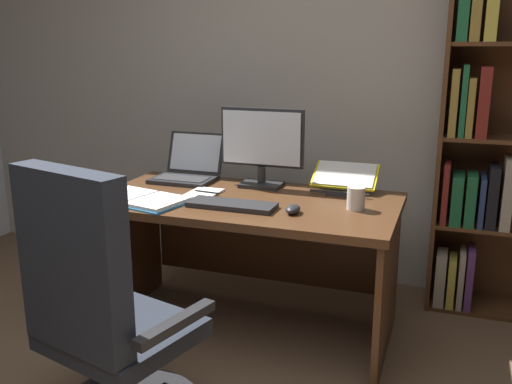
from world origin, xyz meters
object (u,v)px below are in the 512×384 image
Objects in this scene: monitor at (262,148)px; laptop at (188,170)px; bookshelf at (507,145)px; open_binder at (141,199)px; desk at (251,231)px; notepad at (203,193)px; keyboard at (232,205)px; computer_mouse at (293,209)px; pen at (207,192)px; coffee_mug at (356,198)px; reading_stand_with_book at (344,178)px; office_chair at (103,327)px.

laptop is (-0.45, 0.01, -0.16)m from monitor.
bookshelf reaches higher than open_binder.
laptop reaches higher than desk.
notepad is at bearing -154.88° from bookshelf.
desk is 0.56m from laptop.
bookshelf is at bearing 34.96° from keyboard.
monitor is at bearing 92.26° from desk.
keyboard reaches higher than notepad.
bookshelf is 1.30m from monitor.
computer_mouse reaches higher than keyboard.
coffee_mug reaches higher than pen.
reading_stand_with_book reaches higher than open_binder.
desk is 4.45× the size of reading_stand_with_book.
open_binder is at bearing -91.06° from laptop.
desk is 3.01× the size of open_binder.
office_chair is 0.83m from open_binder.
reading_stand_with_book reaches higher than keyboard.
notepad is (-0.23, -0.26, -0.21)m from monitor.
office_chair is at bearing -88.29° from notepad.
office_chair is at bearing -122.49° from computer_mouse.
bookshelf reaches higher than desk.
reading_stand_with_book is at bearing 48.34° from keyboard.
reading_stand_with_book is 0.68× the size of open_binder.
bookshelf is 1.52m from keyboard.
bookshelf is at bearing 25.42° from pen.
desk is at bearing 45.15° from open_binder.
office_chair is at bearing -101.45° from desk.
laptop is 0.68× the size of open_binder.
desk is 4.43× the size of laptop.
coffee_mug reaches higher than keyboard.
monitor is at bearing 48.71° from notepad.
computer_mouse is at bearing -39.59° from desk.
keyboard is at bearing -40.12° from pen.
open_binder is (-0.01, -0.50, -0.04)m from laptop.
laptop is at bearing 131.58° from pen.
pen is (-1.44, -0.69, -0.22)m from bookshelf.
keyboard reaches higher than desk.
bookshelf is 1.83× the size of office_chair.
computer_mouse reaches higher than open_binder.
notepad is at bearing 180.00° from pen.
reading_stand_with_book is 2.41× the size of pen.
office_chair reaches higher than notepad.
pen is (-0.65, -0.32, -0.05)m from reading_stand_with_book.
office_chair is at bearing -99.31° from monitor.
notepad is at bearing 106.67° from office_chair.
notepad is at bearing -164.58° from desk.
open_binder is 0.34m from pen.
monitor is 0.70m from open_binder.
keyboard is (-0.01, -0.24, 0.21)m from desk.
laptop reaches higher than notepad.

